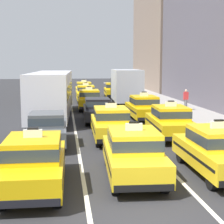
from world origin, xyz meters
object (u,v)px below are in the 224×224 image
box_truck_right_fourth (125,86)px  taxi_right_third (144,107)px  taxi_right_nearest (216,150)px  taxi_right_second (170,121)px  bus_left_third (52,92)px  taxi_center_fourth (89,99)px  taxi_center_sixth (84,89)px  taxi_center_second (111,123)px  taxi_center_fifth (86,93)px  taxi_right_fifth (113,90)px  taxi_center_nearest (133,153)px  taxi_left_nearest (34,162)px  sedan_left_second (47,128)px  pedestrian_trailing (186,100)px  sedan_center_third (97,109)px

box_truck_right_fourth → taxi_right_third: bearing=-91.1°
taxi_right_third → box_truck_right_fourth: 8.39m
taxi_right_nearest → taxi_right_second: size_ratio=0.99×
bus_left_third → taxi_right_nearest: bus_left_third is taller
taxi_center_fourth → taxi_right_second: bearing=-74.0°
taxi_center_fourth → taxi_center_sixth: bearing=89.0°
taxi_center_second → taxi_right_nearest: same height
taxi_center_fifth → taxi_right_fifth: bearing=50.9°
bus_left_third → taxi_center_second: 8.57m
taxi_center_nearest → taxi_right_nearest: bearing=0.5°
taxi_right_fifth → taxi_center_fourth: bearing=-108.6°
taxi_center_nearest → taxi_center_sixth: (-0.04, 30.18, 0.00)m
taxi_left_nearest → taxi_center_fourth: bearing=81.0°
sedan_left_second → taxi_center_fifth: taxi_center_fifth is taller
bus_left_third → taxi_center_nearest: bus_left_third is taller
taxi_center_fifth → box_truck_right_fourth: (3.39, -3.59, 0.90)m
taxi_center_fourth → taxi_center_fifth: bearing=89.3°
bus_left_third → taxi_right_third: bus_left_third is taller
taxi_center_fifth → box_truck_right_fourth: box_truck_right_fourth is taller
pedestrian_trailing → sedan_left_second: bearing=-134.9°
taxi_center_nearest → pedestrian_trailing: taxi_center_nearest is taller
taxi_center_nearest → taxi_center_second: (0.02, 6.11, 0.00)m
taxi_center_second → taxi_center_fourth: 11.98m
taxi_left_nearest → taxi_right_nearest: (6.18, 0.73, 0.00)m
taxi_center_second → taxi_center_fifth: bearing=90.7°
taxi_left_nearest → taxi_right_nearest: 6.22m
bus_left_third → taxi_right_fifth: size_ratio=2.43×
bus_left_third → box_truck_right_fourth: box_truck_right_fourth is taller
taxi_left_nearest → taxi_center_second: bearing=64.5°
sedan_center_third → taxi_right_second: 6.40m
sedan_center_third → taxi_right_second: taxi_right_second is taller
taxi_right_nearest → taxi_right_fifth: (0.14, 28.05, 0.00)m
taxi_center_fifth → taxi_center_sixth: size_ratio=1.00×
taxi_center_second → taxi_right_third: size_ratio=1.01×
sedan_left_second → taxi_center_fifth: size_ratio=0.94×
taxi_center_fourth → bus_left_third: bearing=-125.3°
box_truck_right_fourth → pedestrian_trailing: 6.34m
taxi_center_nearest → sedan_center_third: bearing=90.7°
taxi_center_fifth → taxi_right_second: bearing=-79.4°
sedan_center_third → taxi_center_fourth: taxi_center_fourth is taller
taxi_center_fifth → taxi_center_nearest: bearing=-89.5°
taxi_right_nearest → bus_left_third: bearing=113.6°
taxi_center_nearest → sedan_center_third: taxi_center_nearest is taller
sedan_left_second → taxi_left_nearest: bearing=-91.2°
taxi_center_nearest → taxi_right_third: same height
bus_left_third → taxi_right_second: bus_left_third is taller
taxi_center_second → sedan_left_second: bearing=-164.7°
taxi_center_second → sedan_center_third: (-0.17, 5.62, -0.03)m
taxi_center_fifth → taxi_right_nearest: bearing=-82.5°
taxi_center_sixth → bus_left_third: bearing=-100.9°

